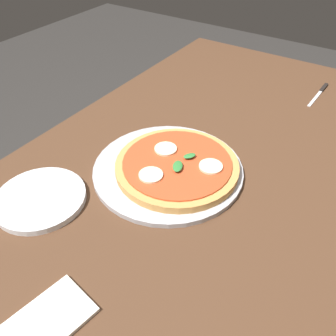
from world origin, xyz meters
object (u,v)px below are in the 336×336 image
(plate_white, at_px, (40,199))
(napkin, at_px, (50,321))
(dining_table, at_px, (199,191))
(serving_tray, at_px, (168,169))
(pizza, at_px, (177,165))
(knife, at_px, (320,92))

(plate_white, xyz_separation_m, napkin, (0.17, 0.22, -0.00))
(dining_table, relative_size, napkin, 10.95)
(serving_tray, height_order, plate_white, plate_white)
(serving_tray, height_order, pizza, pizza)
(dining_table, xyz_separation_m, serving_tray, (0.09, -0.04, 0.11))
(plate_white, bearing_deg, serving_tray, 143.10)
(serving_tray, height_order, napkin, serving_tray)
(serving_tray, relative_size, pizza, 1.23)
(dining_table, xyz_separation_m, plate_white, (0.32, -0.22, 0.12))
(dining_table, distance_m, knife, 0.54)
(napkin, distance_m, knife, 1.00)
(dining_table, xyz_separation_m, napkin, (0.49, 0.00, 0.11))
(plate_white, height_order, knife, plate_white)
(serving_tray, relative_size, knife, 2.00)
(dining_table, height_order, serving_tray, serving_tray)
(serving_tray, xyz_separation_m, pizza, (-0.01, 0.02, 0.02))
(pizza, xyz_separation_m, napkin, (0.41, 0.02, -0.02))
(pizza, distance_m, knife, 0.61)
(pizza, relative_size, napkin, 2.17)
(plate_white, bearing_deg, dining_table, 145.75)
(dining_table, relative_size, knife, 8.20)
(serving_tray, bearing_deg, plate_white, -36.90)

